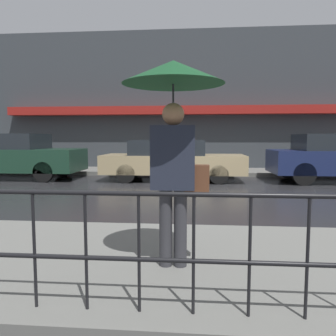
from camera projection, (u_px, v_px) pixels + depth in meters
name	position (u px, v px, depth m)	size (l,w,h in m)	color
ground_plane	(203.00, 193.00, 8.54)	(80.00, 80.00, 0.00)	#262628
sidewalk_near	(213.00, 265.00, 3.51)	(28.00, 2.74, 0.14)	slate
sidewalk_far	(200.00, 172.00, 13.25)	(28.00, 2.14, 0.14)	slate
lane_marking	(203.00, 193.00, 8.54)	(25.20, 0.12, 0.01)	gold
building_storefront	(201.00, 102.00, 14.17)	(28.00, 0.85, 6.04)	#383D42
railing_foreground	(222.00, 238.00, 2.34)	(12.00, 0.04, 0.91)	black
pedestrian	(174.00, 107.00, 3.17)	(1.00, 1.00, 2.03)	#333338
car_dark_green	(12.00, 156.00, 11.48)	(4.75, 1.81, 1.58)	#193828
car_tan	(172.00, 160.00, 11.01)	(4.72, 1.72, 1.36)	tan
car_navy	(336.00, 158.00, 10.55)	(4.18, 1.84, 1.56)	#19234C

